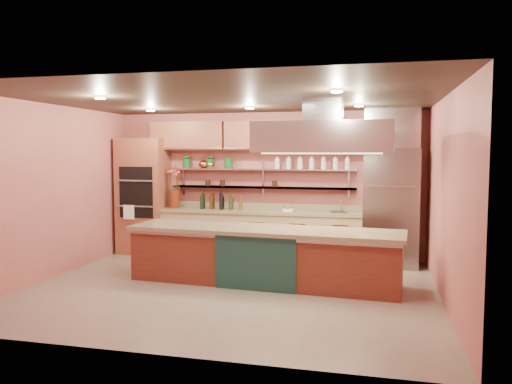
% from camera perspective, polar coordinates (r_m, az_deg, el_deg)
% --- Properties ---
extents(floor, '(6.00, 5.00, 0.02)m').
position_cam_1_polar(floor, '(7.58, -2.98, -11.05)').
color(floor, gray).
rests_on(floor, ground).
extents(ceiling, '(6.00, 5.00, 0.02)m').
position_cam_1_polar(ceiling, '(7.34, -3.07, 10.58)').
color(ceiling, black).
rests_on(ceiling, wall_back).
extents(wall_back, '(6.00, 0.04, 2.80)m').
position_cam_1_polar(wall_back, '(9.75, 1.14, 0.87)').
color(wall_back, '#B05A53').
rests_on(wall_back, floor).
extents(wall_front, '(6.00, 0.04, 2.80)m').
position_cam_1_polar(wall_front, '(5.00, -11.18, -2.79)').
color(wall_front, '#B05A53').
rests_on(wall_front, floor).
extents(wall_left, '(0.04, 5.00, 2.80)m').
position_cam_1_polar(wall_left, '(8.67, -22.41, 0.05)').
color(wall_left, '#B05A53').
rests_on(wall_left, floor).
extents(wall_right, '(0.04, 5.00, 2.80)m').
position_cam_1_polar(wall_right, '(7.09, 20.91, -0.84)').
color(wall_right, '#B05A53').
rests_on(wall_right, floor).
extents(oven_stack, '(0.95, 0.64, 2.30)m').
position_cam_1_polar(oven_stack, '(10.27, -12.72, -0.45)').
color(oven_stack, brown).
rests_on(oven_stack, floor).
extents(refrigerator, '(0.95, 0.72, 2.10)m').
position_cam_1_polar(refrigerator, '(9.20, 15.11, -1.70)').
color(refrigerator, gray).
rests_on(refrigerator, floor).
extents(back_counter, '(3.84, 0.64, 0.93)m').
position_cam_1_polar(back_counter, '(9.57, 0.46, -4.84)').
color(back_counter, tan).
rests_on(back_counter, floor).
extents(wall_shelf_lower, '(3.60, 0.26, 0.03)m').
position_cam_1_polar(wall_shelf_lower, '(9.63, 0.69, 0.53)').
color(wall_shelf_lower, '#AFB2B6').
rests_on(wall_shelf_lower, wall_back).
extents(wall_shelf_upper, '(3.60, 0.26, 0.03)m').
position_cam_1_polar(wall_shelf_upper, '(9.62, 0.69, 2.61)').
color(wall_shelf_upper, '#AFB2B6').
rests_on(wall_shelf_upper, wall_back).
extents(upper_cabinets, '(4.60, 0.36, 0.55)m').
position_cam_1_polar(upper_cabinets, '(9.56, 0.92, 6.49)').
color(upper_cabinets, brown).
rests_on(upper_cabinets, wall_back).
extents(range_hood, '(2.00, 1.00, 0.45)m').
position_cam_1_polar(range_hood, '(7.47, 7.69, 6.21)').
color(range_hood, '#AFB2B6').
rests_on(range_hood, ceiling).
extents(ceiling_downlights, '(4.00, 2.80, 0.02)m').
position_cam_1_polar(ceiling_downlights, '(7.53, -2.63, 10.20)').
color(ceiling_downlights, '#FFE5A5').
rests_on(ceiling_downlights, ceiling).
extents(island, '(4.19, 1.19, 0.86)m').
position_cam_1_polar(island, '(7.78, 0.89, -7.29)').
color(island, maroon).
rests_on(island, floor).
extents(flower_vase, '(0.26, 0.26, 0.35)m').
position_cam_1_polar(flower_vase, '(9.97, -9.33, -0.81)').
color(flower_vase, '#611F0E').
rests_on(flower_vase, back_counter).
extents(oil_bottle_cluster, '(0.93, 0.40, 0.29)m').
position_cam_1_polar(oil_bottle_cluster, '(9.64, -3.96, -1.12)').
color(oil_bottle_cluster, black).
rests_on(oil_bottle_cluster, back_counter).
extents(kitchen_scale, '(0.22, 0.20, 0.10)m').
position_cam_1_polar(kitchen_scale, '(9.35, 3.69, -1.89)').
color(kitchen_scale, white).
rests_on(kitchen_scale, back_counter).
extents(bar_faucet, '(0.04, 0.04, 0.22)m').
position_cam_1_polar(bar_faucet, '(9.32, 9.75, -1.59)').
color(bar_faucet, white).
rests_on(bar_faucet, back_counter).
extents(copper_kettle, '(0.24, 0.24, 0.16)m').
position_cam_1_polar(copper_kettle, '(9.94, -6.01, 3.18)').
color(copper_kettle, '#C1592C').
rests_on(copper_kettle, wall_shelf_upper).
extents(green_canister, '(0.17, 0.17, 0.20)m').
position_cam_1_polar(green_canister, '(9.78, -3.16, 3.31)').
color(green_canister, '#114F1E').
rests_on(green_canister, wall_shelf_upper).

